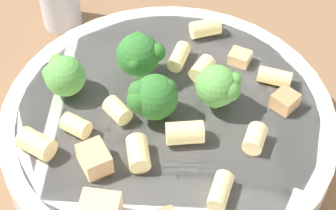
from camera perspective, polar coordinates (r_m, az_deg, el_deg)
name	(u,v)px	position (r m, az deg, el deg)	size (l,w,h in m)	color
ground_plane	(168,141)	(0.48, 0.00, -3.72)	(2.00, 2.00, 0.00)	brown
pasta_bowl	(168,125)	(0.47, 0.00, -2.08)	(0.27, 0.27, 0.04)	silver
broccoli_floret_0	(64,75)	(0.46, -10.54, 3.00)	(0.03, 0.04, 0.04)	#93B766
broccoli_floret_1	(152,97)	(0.44, -1.62, 0.86)	(0.04, 0.04, 0.04)	#9EC175
broccoli_floret_2	(139,54)	(0.47, -2.96, 5.18)	(0.04, 0.04, 0.04)	#84AD60
broccoli_floret_3	(219,86)	(0.44, 5.18, 1.90)	(0.03, 0.04, 0.04)	#84AD60
rigatoni_0	(275,77)	(0.48, 10.80, 2.82)	(0.01, 0.01, 0.03)	#E0C67F
rigatoni_1	(185,133)	(0.43, 1.72, -2.83)	(0.02, 0.02, 0.03)	#E0C67F
rigatoni_2	(179,57)	(0.49, 1.14, 4.93)	(0.01, 0.01, 0.03)	#E0C67F
rigatoni_3	(136,152)	(0.42, -3.31, -4.79)	(0.02, 0.02, 0.03)	#E0C67F
rigatoni_4	(118,110)	(0.45, -5.14, -0.55)	(0.01, 0.01, 0.02)	#E0C67F
rigatoni_5	(254,140)	(0.43, 8.75, -3.53)	(0.02, 0.02, 0.02)	#E0C67F
rigatoni_6	(205,28)	(0.52, 3.82, 7.80)	(0.02, 0.02, 0.03)	#E0C67F
rigatoni_7	(202,69)	(0.48, 3.52, 3.69)	(0.02, 0.02, 0.02)	#E0C67F
rigatoni_8	(220,191)	(0.40, 5.34, -8.67)	(0.01, 0.01, 0.03)	#E0C67F
rigatoni_9	(76,126)	(0.44, -9.33, -2.09)	(0.01, 0.01, 0.02)	#E0C67F
rigatoni_10	(37,144)	(0.44, -13.21, -3.86)	(0.02, 0.02, 0.03)	#E0C67F
chicken_chunk_0	(94,159)	(0.42, -7.48, -5.43)	(0.02, 0.02, 0.02)	tan
chicken_chunk_1	(240,57)	(0.50, 7.30, 4.81)	(0.02, 0.02, 0.01)	tan
chicken_chunk_3	(285,101)	(0.46, 11.80, 0.43)	(0.02, 0.02, 0.01)	#A87A4C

